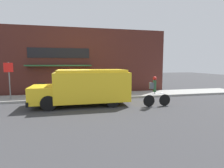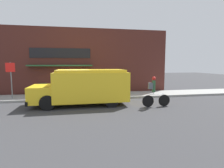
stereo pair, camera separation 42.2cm
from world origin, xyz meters
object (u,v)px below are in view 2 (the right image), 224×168
school_bus (85,86)px  cyclist (154,92)px  trash_bin (43,90)px  stop_sign_post (11,74)px

school_bus → cyclist: 4.13m
school_bus → trash_bin: school_bus is taller
trash_bin → school_bus: bearing=-40.9°
trash_bin → cyclist: bearing=-29.1°
school_bus → trash_bin: (-2.92, 2.53, -0.49)m
school_bus → stop_sign_post: size_ratio=2.31×
school_bus → trash_bin: size_ratio=5.90×
cyclist → trash_bin: cyclist is taller
stop_sign_post → trash_bin: bearing=15.5°
cyclist → stop_sign_post: stop_sign_post is taller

